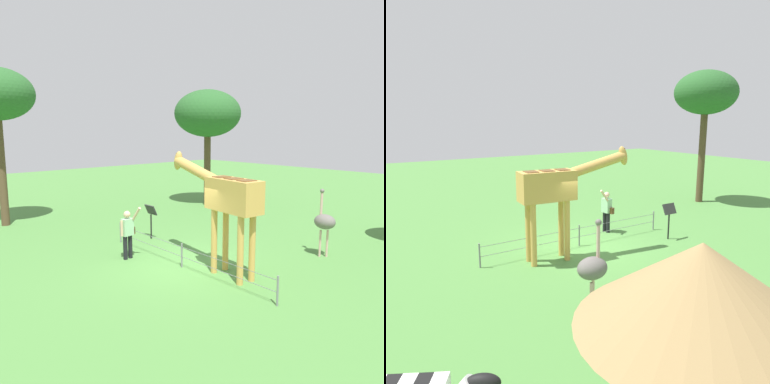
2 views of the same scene
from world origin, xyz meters
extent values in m
plane|color=#4C843D|center=(0.00, 0.00, 0.00)|extent=(60.00, 60.00, 0.00)
cylinder|color=gold|center=(-0.96, -0.27, 0.95)|extent=(0.18, 0.18, 1.91)
cylinder|color=gold|center=(-1.00, -0.70, 0.95)|extent=(0.18, 0.18, 1.91)
cylinder|color=gold|center=(-2.06, -0.16, 0.95)|extent=(0.18, 0.18, 1.91)
cylinder|color=gold|center=(-2.10, -0.60, 0.95)|extent=(0.18, 0.18, 1.91)
cube|color=gold|center=(-1.53, -0.43, 2.36)|extent=(1.76, 0.86, 0.90)
cube|color=brown|center=(-1.03, -0.48, 2.82)|extent=(0.40, 0.47, 0.02)
cube|color=brown|center=(-1.53, -0.43, 2.82)|extent=(0.40, 0.47, 0.02)
cube|color=brown|center=(-2.03, -0.38, 2.82)|extent=(0.40, 0.47, 0.02)
cylinder|color=gold|center=(0.11, -0.59, 2.88)|extent=(2.20, 0.53, 0.82)
ellipsoid|color=gold|center=(1.16, -0.70, 3.14)|extent=(0.45, 0.30, 0.69)
cylinder|color=brown|center=(1.16, -0.64, 3.32)|extent=(0.05, 0.05, 0.14)
cylinder|color=brown|center=(1.16, -0.76, 3.32)|extent=(0.05, 0.05, 0.14)
cylinder|color=black|center=(1.78, 0.84, 0.39)|extent=(0.14, 0.14, 0.78)
cylinder|color=black|center=(1.76, 1.04, 0.39)|extent=(0.14, 0.14, 0.78)
cube|color=#93C699|center=(1.77, 0.94, 1.06)|extent=(0.28, 0.38, 0.55)
sphere|color=#D8AD8C|center=(1.77, 0.94, 1.47)|extent=(0.22, 0.22, 0.22)
cylinder|color=#D8AD8C|center=(1.52, 0.75, 1.50)|extent=(0.41, 0.12, 0.48)
cylinder|color=#D8AD8C|center=(1.74, 1.16, 1.05)|extent=(0.08, 0.08, 0.50)
cube|color=brown|center=(1.84, 0.72, 0.88)|extent=(0.14, 0.21, 0.24)
cylinder|color=#CC9E93|center=(-2.27, -3.88, 0.45)|extent=(0.07, 0.07, 0.90)
cylinder|color=#CC9E93|center=(-2.43, -4.04, 0.45)|extent=(0.07, 0.07, 0.90)
ellipsoid|color=#66605B|center=(-2.35, -3.96, 1.18)|extent=(0.70, 0.56, 0.49)
cylinder|color=#CC9E93|center=(-2.20, -3.96, 1.73)|extent=(0.08, 0.08, 0.80)
sphere|color=#66605B|center=(-2.20, -3.96, 2.18)|extent=(0.14, 0.14, 0.14)
cylinder|color=brown|center=(6.61, -7.31, 1.96)|extent=(0.36, 0.36, 3.92)
ellipsoid|color=#285B28|center=(6.61, -7.31, 4.99)|extent=(3.59, 3.59, 2.51)
cylinder|color=brown|center=(9.12, 2.51, 2.33)|extent=(0.35, 0.35, 4.66)
cylinder|color=black|center=(3.14, -0.99, 0.47)|extent=(0.06, 0.06, 0.95)
cube|color=#2D2D2D|center=(3.14, -0.99, 1.13)|extent=(0.56, 0.21, 0.38)
cylinder|color=slate|center=(-3.50, 0.15, 0.38)|extent=(0.05, 0.05, 0.75)
cylinder|color=slate|center=(0.00, 0.15, 0.38)|extent=(0.05, 0.05, 0.75)
cylinder|color=slate|center=(3.50, 0.15, 0.38)|extent=(0.05, 0.05, 0.75)
cube|color=slate|center=(0.00, 0.15, 0.64)|extent=(7.00, 0.01, 0.01)
cube|color=slate|center=(0.00, 0.15, 0.34)|extent=(7.00, 0.01, 0.01)
camera|label=1|loc=(-8.57, 7.41, 4.15)|focal=36.11mm
camera|label=2|loc=(-6.69, -10.07, 4.36)|focal=34.70mm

